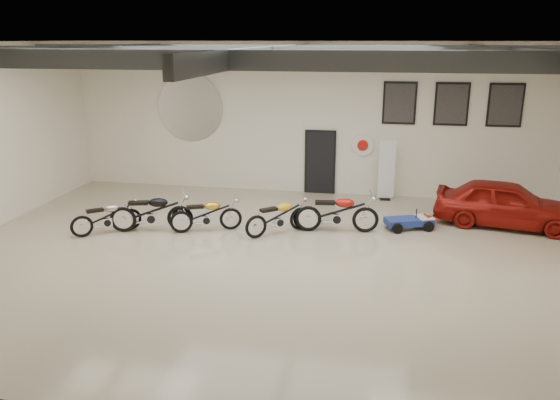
% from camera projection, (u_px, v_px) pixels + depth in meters
% --- Properties ---
extents(floor, '(16.00, 12.00, 0.01)m').
position_uv_depth(floor, '(271.00, 258.00, 13.15)').
color(floor, tan).
rests_on(floor, ground).
extents(ceiling, '(16.00, 12.00, 0.01)m').
position_uv_depth(ceiling, '(270.00, 42.00, 11.73)').
color(ceiling, gray).
rests_on(ceiling, back_wall).
extents(back_wall, '(16.00, 0.02, 5.00)m').
position_uv_depth(back_wall, '(306.00, 119.00, 18.10)').
color(back_wall, '#EEE5CC').
rests_on(back_wall, floor).
extents(ceiling_beams, '(15.80, 11.80, 0.32)m').
position_uv_depth(ceiling_beams, '(270.00, 54.00, 11.80)').
color(ceiling_beams, '#4F5256').
rests_on(ceiling_beams, ceiling).
extents(door, '(0.92, 0.08, 2.10)m').
position_uv_depth(door, '(320.00, 163.00, 18.38)').
color(door, black).
rests_on(door, back_wall).
extents(logo_plaque, '(2.30, 0.06, 1.16)m').
position_uv_depth(logo_plaque, '(190.00, 108.00, 18.66)').
color(logo_plaque, silver).
rests_on(logo_plaque, back_wall).
extents(poster_left, '(1.05, 0.08, 1.35)m').
position_uv_depth(poster_left, '(400.00, 103.00, 17.37)').
color(poster_left, black).
rests_on(poster_left, back_wall).
extents(poster_mid, '(1.05, 0.08, 1.35)m').
position_uv_depth(poster_mid, '(452.00, 104.00, 17.09)').
color(poster_mid, black).
rests_on(poster_mid, back_wall).
extents(poster_right, '(1.05, 0.08, 1.35)m').
position_uv_depth(poster_right, '(505.00, 105.00, 16.81)').
color(poster_right, black).
rests_on(poster_right, back_wall).
extents(oil_sign, '(0.72, 0.10, 0.72)m').
position_uv_depth(oil_sign, '(363.00, 145.00, 17.95)').
color(oil_sign, white).
rests_on(oil_sign, back_wall).
extents(banner_stand, '(0.55, 0.28, 1.94)m').
position_uv_depth(banner_stand, '(386.00, 171.00, 17.59)').
color(banner_stand, white).
rests_on(banner_stand, floor).
extents(motorcycle_silver, '(1.79, 1.60, 0.96)m').
position_uv_depth(motorcycle_silver, '(106.00, 216.00, 14.66)').
color(motorcycle_silver, silver).
rests_on(motorcycle_silver, floor).
extents(motorcycle_black, '(2.29, 1.21, 1.14)m').
position_uv_depth(motorcycle_black, '(151.00, 211.00, 14.79)').
color(motorcycle_black, silver).
rests_on(motorcycle_black, floor).
extents(motorcycle_gold, '(2.00, 1.27, 1.00)m').
position_uv_depth(motorcycle_gold, '(206.00, 214.00, 14.81)').
color(motorcycle_gold, silver).
rests_on(motorcycle_gold, floor).
extents(motorcycle_yellow, '(1.87, 1.73, 1.01)m').
position_uv_depth(motorcycle_yellow, '(278.00, 216.00, 14.62)').
color(motorcycle_yellow, silver).
rests_on(motorcycle_yellow, floor).
extents(motorcycle_red, '(2.27, 0.94, 1.15)m').
position_uv_depth(motorcycle_red, '(337.00, 212.00, 14.76)').
color(motorcycle_red, silver).
rests_on(motorcycle_red, floor).
extents(go_kart, '(1.75, 1.23, 0.58)m').
position_uv_depth(go_kart, '(414.00, 219.00, 15.09)').
color(go_kart, navy).
rests_on(go_kart, floor).
extents(vintage_car, '(2.22, 4.05, 1.31)m').
position_uv_depth(vintage_car, '(506.00, 204.00, 15.21)').
color(vintage_car, maroon).
rests_on(vintage_car, floor).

